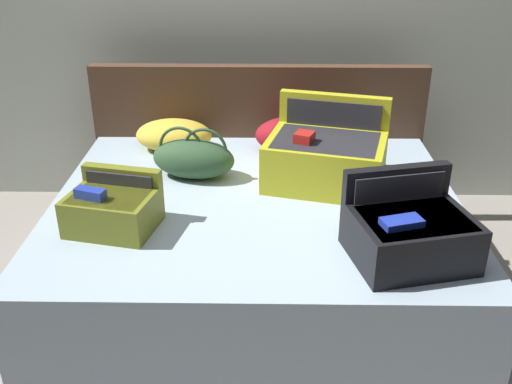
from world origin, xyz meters
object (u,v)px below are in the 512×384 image
object	(u,v)px
duffel_bag	(193,158)
pillow_near_headboard	(174,135)
bed	(256,249)
hard_case_medium	(410,232)
pillow_center_head	(289,134)
hard_case_large	(326,156)
hard_case_small	(112,208)

from	to	relation	value
duffel_bag	pillow_near_headboard	world-z (taller)	duffel_bag
bed	duffel_bag	xyz separation A→B (m)	(-0.33, 0.25, 0.39)
duffel_bag	pillow_near_headboard	xyz separation A→B (m)	(-0.15, 0.38, -0.02)
hard_case_medium	duffel_bag	world-z (taller)	hard_case_medium
duffel_bag	pillow_center_head	size ratio (longest dim) A/B	1.17
hard_case_large	hard_case_medium	size ratio (longest dim) A/B	1.27
hard_case_medium	pillow_center_head	bearing A→B (deg)	97.70
hard_case_medium	duffel_bag	xyz separation A→B (m)	(-0.94, 0.76, -0.01)
hard_case_large	pillow_near_headboard	bearing A→B (deg)	167.42
hard_case_large	hard_case_small	bearing A→B (deg)	-138.56
bed	hard_case_small	distance (m)	0.78
hard_case_large	pillow_center_head	size ratio (longest dim) A/B	1.70
hard_case_medium	pillow_near_headboard	size ratio (longest dim) A/B	1.21
duffel_bag	pillow_center_head	bearing A→B (deg)	36.40
hard_case_small	duffel_bag	bearing A→B (deg)	73.98
hard_case_small	pillow_center_head	world-z (taller)	hard_case_small
bed	duffel_bag	size ratio (longest dim) A/B	4.23
hard_case_medium	duffel_bag	bearing A→B (deg)	127.80
bed	duffel_bag	distance (m)	0.57
pillow_near_headboard	hard_case_small	bearing A→B (deg)	-98.53
hard_case_large	bed	bearing A→B (deg)	-135.14
bed	pillow_center_head	bearing A→B (deg)	74.09
pillow_near_headboard	pillow_center_head	bearing A→B (deg)	-0.22
duffel_bag	pillow_near_headboard	size ratio (longest dim) A/B	1.06
duffel_bag	pillow_center_head	xyz separation A→B (m)	(0.51, 0.37, -0.01)
duffel_bag	pillow_near_headboard	bearing A→B (deg)	112.45
hard_case_small	duffel_bag	world-z (taller)	duffel_bag
bed	pillow_near_headboard	distance (m)	0.87
hard_case_medium	hard_case_small	world-z (taller)	hard_case_medium
bed	pillow_near_headboard	size ratio (longest dim) A/B	4.48
hard_case_medium	bed	bearing A→B (deg)	127.24
hard_case_small	pillow_near_headboard	xyz separation A→B (m)	(0.14, 0.91, -0.01)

